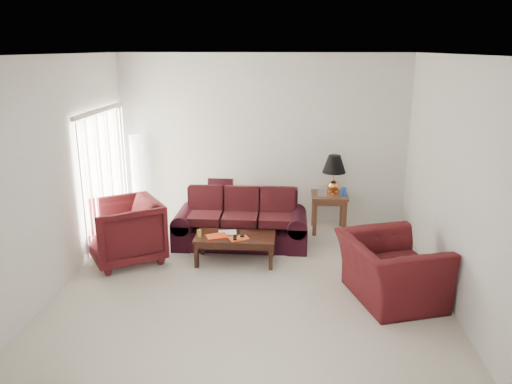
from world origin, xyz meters
TOP-DOWN VIEW (x-y plane):
  - floor at (0.00, 0.00)m, footprint 5.00×5.00m
  - blinds at (-2.42, 1.30)m, footprint 0.10×2.00m
  - sofa at (-0.29, 1.39)m, footprint 2.17×1.06m
  - throw_pillow at (-0.71, 2.08)m, footprint 0.43×0.22m
  - end_table at (1.17, 2.15)m, footprint 0.66×0.66m
  - table_lamp at (1.23, 2.20)m, footprint 0.43×0.43m
  - clock at (1.04, 2.00)m, footprint 0.16×0.09m
  - blue_canister at (1.39, 2.02)m, footprint 0.11×0.11m
  - picture_frame at (1.03, 2.33)m, footprint 0.22×0.23m
  - floor_lamp at (-2.18, 2.20)m, footprint 0.35×0.35m
  - armchair_left at (-1.94, 0.64)m, footprint 1.40×1.39m
  - armchair_right at (1.78, -0.27)m, footprint 1.40×1.50m
  - coffee_table at (-0.30, 0.71)m, footprint 1.22×0.68m
  - magazine_red at (-0.56, 0.65)m, footprint 0.36×0.32m
  - magazine_white at (-0.43, 0.82)m, footprint 0.29×0.24m
  - magazine_orange at (-0.24, 0.61)m, footprint 0.34×0.31m
  - remote_a at (-0.28, 0.57)m, footprint 0.07×0.18m
  - remote_b at (-0.18, 0.70)m, footprint 0.06×0.18m
  - yellow_glass at (-0.82, 0.62)m, footprint 0.08×0.08m

SIDE VIEW (x-z plane):
  - floor at x=0.00m, z-range 0.00..0.00m
  - coffee_table at x=-0.30m, z-range 0.00..0.41m
  - end_table at x=1.17m, z-range 0.00..0.66m
  - armchair_right at x=1.78m, z-range 0.00..0.80m
  - magazine_white at x=-0.43m, z-range 0.41..0.43m
  - magazine_orange at x=-0.24m, z-range 0.41..0.43m
  - magazine_red at x=-0.56m, z-range 0.41..0.43m
  - sofa at x=-0.29m, z-range 0.00..0.87m
  - remote_a at x=-0.28m, z-range 0.43..0.45m
  - remote_b at x=-0.18m, z-range 0.43..0.45m
  - armchair_left at x=-1.94m, z-range 0.00..0.93m
  - yellow_glass at x=-0.82m, z-range 0.41..0.52m
  - throw_pillow at x=-0.71m, z-range 0.48..0.92m
  - clock at x=1.04m, z-range 0.66..0.81m
  - blue_canister at x=1.39m, z-range 0.66..0.81m
  - picture_frame at x=1.03m, z-range 0.72..0.78m
  - floor_lamp at x=-2.18m, z-range 0.00..1.65m
  - table_lamp at x=1.23m, z-range 0.66..1.33m
  - blinds at x=-2.42m, z-range 0.00..2.16m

